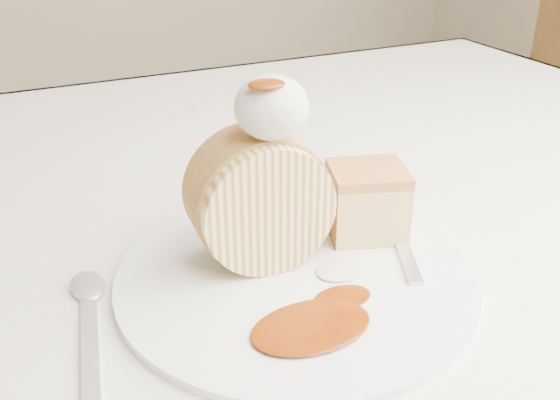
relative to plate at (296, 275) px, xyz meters
name	(u,v)px	position (x,y,z in m)	size (l,w,h in m)	color
table	(238,244)	(0.03, 0.21, -0.09)	(1.40, 0.90, 0.75)	beige
plate	(296,275)	(0.00, 0.00, 0.00)	(0.30, 0.30, 0.01)	white
roulade_slice	(260,200)	(-0.02, 0.03, 0.06)	(0.11, 0.11, 0.06)	#F8E8AC
cake_chunk	(366,205)	(0.09, 0.03, 0.03)	(0.07, 0.06, 0.06)	#B48444
whipped_cream	(271,108)	(-0.01, 0.03, 0.14)	(0.06, 0.06, 0.05)	silver
caramel_drizzle	(266,76)	(-0.02, 0.02, 0.17)	(0.03, 0.02, 0.01)	#692404
caramel_pool	(311,326)	(-0.02, -0.07, 0.01)	(0.09, 0.06, 0.00)	#692404
fork	(402,243)	(0.10, 0.00, 0.01)	(0.02, 0.18, 0.00)	silver
spoon	(90,357)	(-0.17, -0.03, 0.00)	(0.02, 0.16, 0.00)	silver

